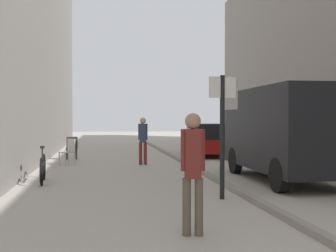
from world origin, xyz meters
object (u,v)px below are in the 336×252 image
Objects in this scene: street_sign_post at (222,126)px; cafe_chair_by_doorway at (72,146)px; pedestrian_mid_block at (193,165)px; parked_car at (208,140)px; pedestrian_main_foreground at (143,137)px; cafe_chair_near_window at (69,150)px; delivery_van at (286,132)px; bicycle_leaning at (43,168)px.

street_sign_post is 2.77× the size of cafe_chair_by_doorway.
pedestrian_mid_block is 13.45m from parked_car.
pedestrian_main_foreground is 9.53m from pedestrian_mid_block.
pedestrian_mid_block is at bearing -103.36° from parked_car.
pedestrian_main_foreground is 3.58m from cafe_chair_by_doorway.
cafe_chair_near_window is 2.01m from cafe_chair_by_doorway.
pedestrian_main_foreground is 0.97× the size of pedestrian_mid_block.
parked_car is 6.08m from cafe_chair_by_doorway.
cafe_chair_by_doorway is (-6.09, 7.00, -0.79)m from delivery_van.
cafe_chair_near_window is at bearing -174.79° from pedestrian_main_foreground.
pedestrian_mid_block is at bearing -125.73° from delivery_van.
delivery_van is 9.32m from cafe_chair_by_doorway.
pedestrian_mid_block reaches higher than pedestrian_main_foreground.
street_sign_post is (1.02, -6.87, 0.55)m from pedestrian_main_foreground.
pedestrian_main_foreground is 0.97× the size of bicycle_leaning.
cafe_chair_near_window is at bearing -98.71° from cafe_chair_by_doorway.
delivery_van is 3.25m from street_sign_post.
parked_car reaches higher than cafe_chair_near_window.
street_sign_post reaches higher than pedestrian_mid_block.
cafe_chair_near_window is at bearing -71.35° from street_sign_post.
pedestrian_mid_block reaches higher than cafe_chair_near_window.
pedestrian_mid_block is at bearing -67.24° from bicycle_leaning.
pedestrian_main_foreground is 6.97m from street_sign_post.
pedestrian_main_foreground is at bearing 48.45° from bicycle_leaning.
cafe_chair_near_window is (-2.47, 9.84, -0.48)m from pedestrian_mid_block.
parked_car is at bearing -99.72° from cafe_chair_near_window.
pedestrian_main_foreground is at bearing 126.82° from delivery_van.
pedestrian_main_foreground reaches higher than bicycle_leaning.
street_sign_post is at bearing 169.49° from cafe_chair_near_window.
cafe_chair_near_window is (-5.94, -3.14, -0.17)m from parked_car.
street_sign_post is 1.47× the size of bicycle_leaning.
parked_car is 10.60m from street_sign_post.
delivery_van reaches higher than cafe_chair_by_doorway.
street_sign_post is (-2.27, -10.32, 0.83)m from parked_car.
pedestrian_main_foreground is 0.40× the size of parked_car.
delivery_van reaches higher than pedestrian_mid_block.
bicycle_leaning is (-2.83, 5.59, -0.65)m from pedestrian_mid_block.
cafe_chair_by_doorway is (-5.97, -1.13, -0.17)m from parked_car.
pedestrian_mid_block is 1.01× the size of bicycle_leaning.
delivery_van reaches higher than pedestrian_main_foreground.
delivery_van is at bearing 59.75° from pedestrian_mid_block.
bicycle_leaning is 1.88× the size of cafe_chair_by_doorway.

